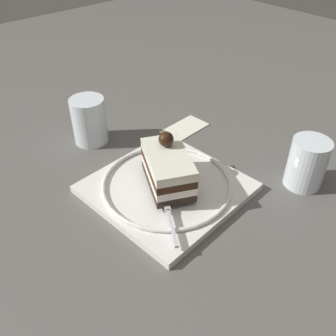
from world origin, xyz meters
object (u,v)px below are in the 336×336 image
Objects in this scene: drink_glass_near at (89,122)px; drink_glass_far at (306,165)px; cake_slice at (170,167)px; dessert_plate at (168,186)px; folded_napkin at (184,128)px; fork at (170,217)px.

drink_glass_far is at bearing -61.15° from drink_glass_near.
cake_slice is 1.50× the size of drink_glass_far.
cake_slice reaches higher than dessert_plate.
folded_napkin is at bearing 95.91° from drink_glass_far.
fork reaches higher than folded_napkin.
cake_slice is at bearing 47.85° from fork.
cake_slice is (0.00, -0.00, 0.04)m from dessert_plate.
drink_glass_near is at bearing 151.09° from folded_napkin.
cake_slice is 1.43× the size of drink_glass_near.
drink_glass_far is (0.20, -0.15, 0.03)m from dessert_plate.
drink_glass_near reaches higher than fork.
dessert_plate is 0.09m from fork.
drink_glass_near is 0.92× the size of folded_napkin.
folded_napkin is (0.17, 0.13, -0.05)m from cake_slice.
drink_glass_far reaches higher than dessert_plate.
drink_glass_far reaches higher than folded_napkin.
cake_slice is 1.36× the size of fork.
dessert_plate is 2.68× the size of drink_glass_near.
drink_glass_near is at bearing 93.39° from dessert_plate.
fork is at bearing -98.51° from drink_glass_near.
folded_napkin is (-0.03, 0.28, -0.04)m from drink_glass_far.
drink_glass_far is (0.26, -0.08, 0.02)m from fork.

